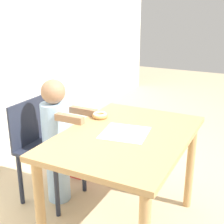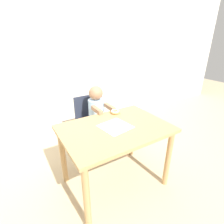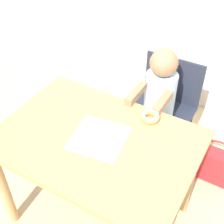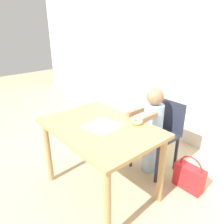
{
  "view_description": "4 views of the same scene",
  "coord_description": "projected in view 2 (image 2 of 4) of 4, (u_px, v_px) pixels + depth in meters",
  "views": [
    {
      "loc": [
        -1.69,
        -0.76,
        1.53
      ],
      "look_at": [
        0.03,
        0.12,
        0.87
      ],
      "focal_mm": 50.0,
      "sensor_mm": 36.0,
      "label": 1
    },
    {
      "loc": [
        -0.86,
        -1.33,
        1.62
      ],
      "look_at": [
        0.03,
        0.12,
        0.87
      ],
      "focal_mm": 28.0,
      "sensor_mm": 36.0,
      "label": 2
    },
    {
      "loc": [
        0.68,
        -1.0,
        1.97
      ],
      "look_at": [
        0.03,
        0.12,
        0.87
      ],
      "focal_mm": 50.0,
      "sensor_mm": 36.0,
      "label": 3
    },
    {
      "loc": [
        1.44,
        -1.11,
        1.66
      ],
      "look_at": [
        0.03,
        0.12,
        0.87
      ],
      "focal_mm": 35.0,
      "sensor_mm": 36.0,
      "label": 4
    }
  ],
  "objects": [
    {
      "name": "chair",
      "position": [
        94.0,
        122.0,
        2.56
      ],
      "size": [
        0.45,
        0.42,
        0.82
      ],
      "color": "#232838",
      "rests_on": "ground_plane"
    },
    {
      "name": "child_figure",
      "position": [
        97.0,
        120.0,
        2.44
      ],
      "size": [
        0.23,
        0.42,
        1.02
      ],
      "color": "#99BCE0",
      "rests_on": "ground_plane"
    },
    {
      "name": "ground_plane",
      "position": [
        115.0,
        182.0,
        2.1
      ],
      "size": [
        12.0,
        12.0,
        0.0
      ],
      "primitive_type": "plane",
      "color": "tan"
    },
    {
      "name": "dining_table",
      "position": [
        115.0,
        137.0,
        1.85
      ],
      "size": [
        1.1,
        0.78,
        0.75
      ],
      "color": "tan",
      "rests_on": "ground_plane"
    },
    {
      "name": "donut",
      "position": [
        115.0,
        112.0,
        2.11
      ],
      "size": [
        0.12,
        0.12,
        0.04
      ],
      "color": "tan",
      "rests_on": "dining_table"
    },
    {
      "name": "wall_back",
      "position": [
        64.0,
        60.0,
        2.8
      ],
      "size": [
        8.0,
        0.05,
        2.5
      ],
      "color": "silver",
      "rests_on": "ground_plane"
    },
    {
      "name": "napkin",
      "position": [
        115.0,
        126.0,
        1.81
      ],
      "size": [
        0.33,
        0.33,
        0.0
      ],
      "color": "white",
      "rests_on": "dining_table"
    },
    {
      "name": "handbag",
      "position": [
        122.0,
        133.0,
        2.87
      ],
      "size": [
        0.31,
        0.13,
        0.39
      ],
      "color": "red",
      "rests_on": "ground_plane"
    }
  ]
}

